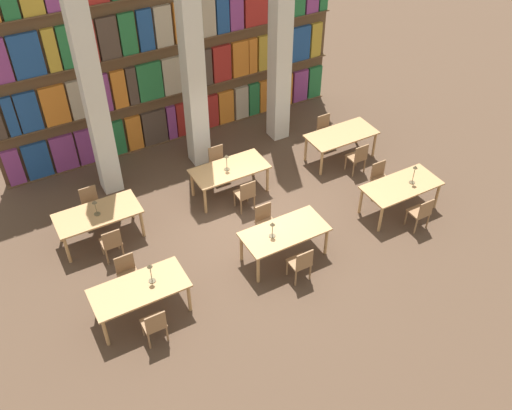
% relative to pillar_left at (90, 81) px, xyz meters
% --- Properties ---
extents(ground_plane, '(40.00, 40.00, 0.00)m').
position_rel_pillar_left_xyz_m(ground_plane, '(2.45, -2.99, -3.00)').
color(ground_plane, '#4C3828').
extents(bookshelf_bank, '(9.60, 0.35, 5.50)m').
position_rel_pillar_left_xyz_m(bookshelf_bank, '(2.46, 1.34, -0.29)').
color(bookshelf_bank, brown).
rests_on(bookshelf_bank, ground_plane).
extents(pillar_left, '(0.47, 0.47, 6.00)m').
position_rel_pillar_left_xyz_m(pillar_left, '(0.00, 0.00, 0.00)').
color(pillar_left, beige).
rests_on(pillar_left, ground_plane).
extents(pillar_center, '(0.47, 0.47, 6.00)m').
position_rel_pillar_left_xyz_m(pillar_center, '(2.45, 0.00, 0.00)').
color(pillar_center, beige).
rests_on(pillar_center, ground_plane).
extents(pillar_right, '(0.47, 0.47, 6.00)m').
position_rel_pillar_left_xyz_m(pillar_right, '(4.90, 0.00, 0.00)').
color(pillar_right, beige).
rests_on(pillar_right, ground_plane).
extents(reading_table_0, '(1.87, 0.90, 0.78)m').
position_rel_pillar_left_xyz_m(reading_table_0, '(-0.75, -4.23, -2.31)').
color(reading_table_0, tan).
rests_on(reading_table_0, ground_plane).
extents(chair_0, '(0.42, 0.40, 0.89)m').
position_rel_pillar_left_xyz_m(chair_0, '(-0.75, -4.96, -2.52)').
color(chair_0, olive).
rests_on(chair_0, ground_plane).
extents(chair_1, '(0.42, 0.40, 0.89)m').
position_rel_pillar_left_xyz_m(chair_1, '(-0.75, -3.49, -2.52)').
color(chair_1, olive).
rests_on(chair_1, ground_plane).
extents(desk_lamp_0, '(0.14, 0.14, 0.47)m').
position_rel_pillar_left_xyz_m(desk_lamp_0, '(-0.46, -4.19, -1.91)').
color(desk_lamp_0, brown).
rests_on(desk_lamp_0, reading_table_0).
extents(reading_table_1, '(1.87, 0.90, 0.78)m').
position_rel_pillar_left_xyz_m(reading_table_1, '(2.52, -4.23, -2.31)').
color(reading_table_1, tan).
rests_on(reading_table_1, ground_plane).
extents(chair_2, '(0.42, 0.40, 0.89)m').
position_rel_pillar_left_xyz_m(chair_2, '(2.48, -4.97, -2.52)').
color(chair_2, olive).
rests_on(chair_2, ground_plane).
extents(chair_3, '(0.42, 0.40, 0.89)m').
position_rel_pillar_left_xyz_m(chair_3, '(2.48, -3.50, -2.52)').
color(chair_3, olive).
rests_on(chair_3, ground_plane).
extents(desk_lamp_1, '(0.14, 0.14, 0.39)m').
position_rel_pillar_left_xyz_m(desk_lamp_1, '(2.21, -4.24, -1.96)').
color(desk_lamp_1, brown).
rests_on(desk_lamp_1, reading_table_1).
extents(reading_table_2, '(1.87, 0.90, 0.78)m').
position_rel_pillar_left_xyz_m(reading_table_2, '(5.74, -4.23, -2.31)').
color(reading_table_2, tan).
rests_on(reading_table_2, ground_plane).
extents(chair_4, '(0.42, 0.40, 0.89)m').
position_rel_pillar_left_xyz_m(chair_4, '(5.74, -4.96, -2.52)').
color(chair_4, olive).
rests_on(chair_4, ground_plane).
extents(chair_5, '(0.42, 0.40, 0.89)m').
position_rel_pillar_left_xyz_m(chair_5, '(5.74, -3.49, -2.52)').
color(chair_5, olive).
rests_on(chair_5, ground_plane).
extents(desk_lamp_2, '(0.14, 0.14, 0.50)m').
position_rel_pillar_left_xyz_m(desk_lamp_2, '(6.00, -4.28, -1.89)').
color(desk_lamp_2, brown).
rests_on(desk_lamp_2, reading_table_2).
extents(reading_table_3, '(1.87, 0.90, 0.78)m').
position_rel_pillar_left_xyz_m(reading_table_3, '(-0.79, -1.72, -2.31)').
color(reading_table_3, tan).
rests_on(reading_table_3, ground_plane).
extents(chair_6, '(0.42, 0.40, 0.89)m').
position_rel_pillar_left_xyz_m(chair_6, '(-0.75, -2.45, -2.52)').
color(chair_6, olive).
rests_on(chair_6, ground_plane).
extents(chair_7, '(0.42, 0.40, 0.89)m').
position_rel_pillar_left_xyz_m(chair_7, '(-0.75, -0.98, -2.52)').
color(chair_7, olive).
rests_on(chair_7, ground_plane).
extents(desk_lamp_3, '(0.14, 0.14, 0.40)m').
position_rel_pillar_left_xyz_m(desk_lamp_3, '(-0.80, -1.76, -1.96)').
color(desk_lamp_3, brown).
rests_on(desk_lamp_3, reading_table_3).
extents(reading_table_4, '(1.87, 0.90, 0.78)m').
position_rel_pillar_left_xyz_m(reading_table_4, '(2.52, -1.68, -2.31)').
color(reading_table_4, tan).
rests_on(reading_table_4, ground_plane).
extents(chair_8, '(0.42, 0.40, 0.89)m').
position_rel_pillar_left_xyz_m(chair_8, '(2.56, -2.42, -2.52)').
color(chair_8, olive).
rests_on(chair_8, ground_plane).
extents(chair_9, '(0.42, 0.40, 0.89)m').
position_rel_pillar_left_xyz_m(chair_9, '(2.56, -0.95, -2.52)').
color(chair_9, olive).
rests_on(chair_9, ground_plane).
extents(desk_lamp_4, '(0.14, 0.14, 0.44)m').
position_rel_pillar_left_xyz_m(desk_lamp_4, '(2.44, -1.70, -1.93)').
color(desk_lamp_4, brown).
rests_on(desk_lamp_4, reading_table_4).
extents(reading_table_5, '(1.87, 0.90, 0.78)m').
position_rel_pillar_left_xyz_m(reading_table_5, '(5.78, -1.78, -2.31)').
color(reading_table_5, tan).
rests_on(reading_table_5, ground_plane).
extents(chair_10, '(0.42, 0.40, 0.89)m').
position_rel_pillar_left_xyz_m(chair_10, '(5.79, -2.51, -2.52)').
color(chair_10, olive).
rests_on(chair_10, ground_plane).
extents(chair_11, '(0.42, 0.40, 0.89)m').
position_rel_pillar_left_xyz_m(chair_11, '(5.79, -1.04, -2.52)').
color(chair_11, olive).
rests_on(chair_11, ground_plane).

